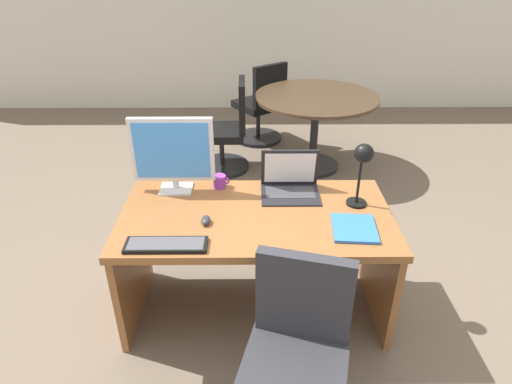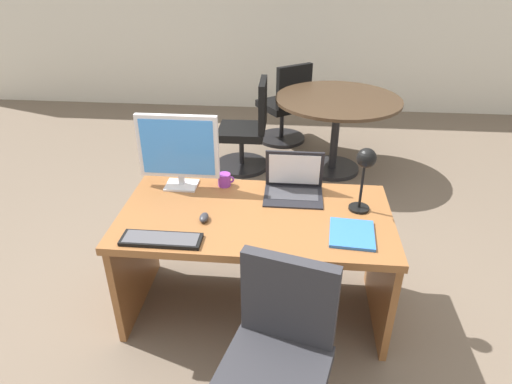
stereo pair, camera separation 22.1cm
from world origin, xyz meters
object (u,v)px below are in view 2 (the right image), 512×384
object	(u,v)px
meeting_chair_near	(248,134)
meeting_chair_far	(285,111)
desk	(256,237)
office_chair	(276,375)
meeting_table	(337,116)
laptop	(294,181)
keyboard	(161,239)
book	(352,234)
coffee_mug	(225,180)
mouse	(204,217)
monitor	(178,149)
desk_lamp	(365,166)

from	to	relation	value
meeting_chair_near	meeting_chair_far	world-z (taller)	meeting_chair_far
desk	meeting_chair_far	bearing A→B (deg)	88.23
office_chair	meeting_table	distance (m)	2.93
office_chair	meeting_chair_far	world-z (taller)	meeting_chair_far
laptop	keyboard	world-z (taller)	laptop
book	coffee_mug	xyz separation A→B (m)	(-0.76, 0.49, 0.03)
keyboard	mouse	world-z (taller)	mouse
book	meeting_chair_near	xyz separation A→B (m)	(-0.81, 2.24, -0.37)
monitor	mouse	world-z (taller)	monitor
monitor	mouse	xyz separation A→B (m)	(0.22, -0.38, -0.24)
desk_lamp	desk	bearing A→B (deg)	-176.51
monitor	mouse	bearing A→B (deg)	-60.03
coffee_mug	meeting_table	distance (m)	1.96
keyboard	meeting_chair_near	bearing A→B (deg)	85.43
book	meeting_chair_far	distance (m)	3.02
mouse	office_chair	distance (m)	0.92
mouse	desk	bearing A→B (deg)	26.75
desk_lamp	office_chair	bearing A→B (deg)	-115.70
keyboard	office_chair	bearing A→B (deg)	-38.08
desk	monitor	xyz separation A→B (m)	(-0.50, 0.24, 0.46)
desk	meeting_table	size ratio (longest dim) A/B	1.28
book	monitor	bearing A→B (deg)	156.38
meeting_table	monitor	bearing A→B (deg)	-121.74
laptop	meeting_chair_near	size ratio (longest dim) A/B	0.38
keyboard	book	distance (m)	1.01
monitor	book	size ratio (longest dim) A/B	1.74
monitor	laptop	bearing A→B (deg)	-1.01
coffee_mug	meeting_chair_near	distance (m)	1.80
office_chair	coffee_mug	bearing A→B (deg)	109.37
keyboard	office_chair	distance (m)	0.88
desk	monitor	world-z (taller)	monitor
office_chair	meeting_chair_far	size ratio (longest dim) A/B	0.99
office_chair	meeting_chair_near	distance (m)	2.91
office_chair	meeting_chair_near	size ratio (longest dim) A/B	1.00
monitor	meeting_table	world-z (taller)	monitor
laptop	mouse	xyz separation A→B (m)	(-0.49, -0.37, -0.06)
monitor	keyboard	world-z (taller)	monitor
meeting_chair_far	keyboard	bearing A→B (deg)	-100.01
desk	meeting_chair_far	size ratio (longest dim) A/B	1.67
laptop	coffee_mug	world-z (taller)	laptop
keyboard	coffee_mug	distance (m)	0.68
keyboard	office_chair	world-z (taller)	office_chair
mouse	meeting_chair_near	world-z (taller)	meeting_chair_near
mouse	meeting_chair_near	distance (m)	2.20
desk	mouse	distance (m)	0.38
desk	book	distance (m)	0.61
office_chair	keyboard	bearing A→B (deg)	141.92
laptop	meeting_table	world-z (taller)	laptop
keyboard	meeting_chair_far	bearing A→B (deg)	79.99
desk	book	xyz separation A→B (m)	(0.53, -0.21, 0.20)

